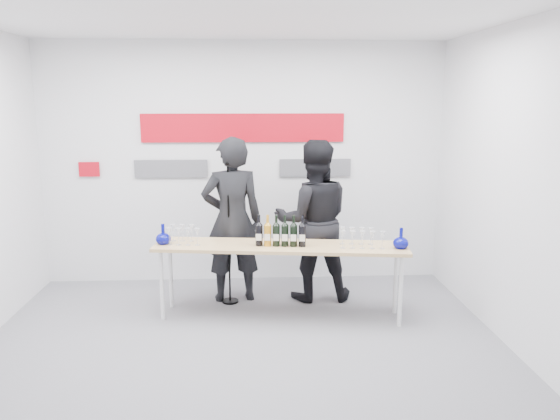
{
  "coord_description": "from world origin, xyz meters",
  "views": [
    {
      "loc": [
        0.07,
        -4.83,
        2.3
      ],
      "look_at": [
        0.39,
        0.8,
        1.15
      ],
      "focal_mm": 35.0,
      "sensor_mm": 36.0,
      "label": 1
    }
  ],
  "objects_px": {
    "presenter_left": "(232,220)",
    "presenter_right": "(313,221)",
    "tasting_table": "(281,250)",
    "mic_stand": "(229,260)"
  },
  "relations": [
    {
      "from": "tasting_table",
      "to": "mic_stand",
      "type": "distance_m",
      "value": 0.75
    },
    {
      "from": "mic_stand",
      "to": "tasting_table",
      "type": "bearing_deg",
      "value": -29.87
    },
    {
      "from": "tasting_table",
      "to": "presenter_left",
      "type": "distance_m",
      "value": 0.79
    },
    {
      "from": "presenter_left",
      "to": "mic_stand",
      "type": "bearing_deg",
      "value": 62.83
    },
    {
      "from": "presenter_left",
      "to": "presenter_right",
      "type": "relative_size",
      "value": 1.02
    },
    {
      "from": "tasting_table",
      "to": "presenter_right",
      "type": "bearing_deg",
      "value": 60.71
    },
    {
      "from": "tasting_table",
      "to": "presenter_left",
      "type": "height_order",
      "value": "presenter_left"
    },
    {
      "from": "presenter_right",
      "to": "mic_stand",
      "type": "xyz_separation_m",
      "value": [
        -0.96,
        -0.1,
        -0.43
      ]
    },
    {
      "from": "tasting_table",
      "to": "mic_stand",
      "type": "xyz_separation_m",
      "value": [
        -0.56,
        0.45,
        -0.24
      ]
    },
    {
      "from": "tasting_table",
      "to": "presenter_right",
      "type": "height_order",
      "value": "presenter_right"
    }
  ]
}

